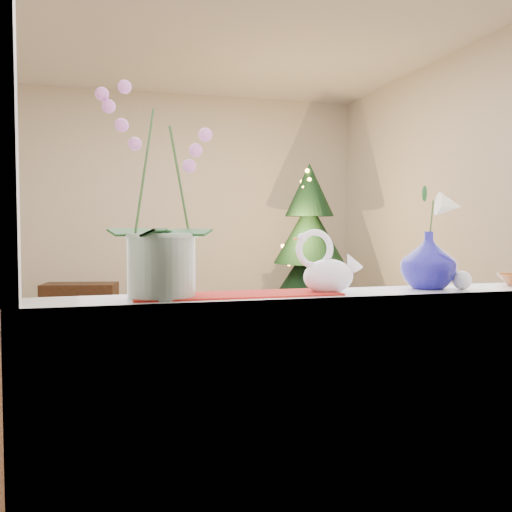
{
  "coord_description": "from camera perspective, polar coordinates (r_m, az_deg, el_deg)",
  "views": [
    {
      "loc": [
        -0.83,
        -4.23,
        1.15
      ],
      "look_at": [
        -0.04,
        -1.4,
        1.0
      ],
      "focal_mm": 40.0,
      "sensor_mm": 36.0,
      "label": 1
    }
  ],
  "objects": [
    {
      "name": "xmas_tree",
      "position": [
        6.03,
        5.33,
        0.63
      ],
      "size": [
        1.25,
        1.25,
        1.81
      ],
      "primitive_type": null,
      "rotation": [
        0.0,
        0.0,
        0.32
      ],
      "color": "black",
      "rests_on": "ground"
    },
    {
      "name": "paperweight",
      "position": [
        2.24,
        19.91,
        -2.3
      ],
      "size": [
        0.09,
        0.09,
        0.07
      ],
      "primitive_type": "sphere",
      "rotation": [
        0.0,
        0.0,
        -0.32
      ],
      "color": "white",
      "rests_on": "windowsill"
    },
    {
      "name": "swan",
      "position": [
        2.01,
        7.25,
        -0.69
      ],
      "size": [
        0.26,
        0.16,
        0.21
      ],
      "primitive_type": null,
      "rotation": [
        0.0,
        0.0,
        0.19
      ],
      "color": "white",
      "rests_on": "windowsill"
    },
    {
      "name": "window_frame",
      "position": [
        2.02,
        9.94,
        18.63
      ],
      "size": [
        2.22,
        0.06,
        1.6
      ],
      "primitive_type": null,
      "color": "white",
      "rests_on": "windowsill"
    },
    {
      "name": "blue_vase",
      "position": [
        2.22,
        16.86,
        0.01
      ],
      "size": [
        0.25,
        0.25,
        0.25
      ],
      "primitive_type": "imported",
      "rotation": [
        0.0,
        0.0,
        0.07
      ],
      "color": "navy",
      "rests_on": "windowsill"
    },
    {
      "name": "runner",
      "position": [
        1.93,
        -1.86,
        -3.89
      ],
      "size": [
        0.7,
        0.2,
        0.01
      ],
      "primitive_type": "cube",
      "color": "maroon",
      "rests_on": "windowsill"
    },
    {
      "name": "ground",
      "position": [
        4.46,
        -4.38,
        -12.0
      ],
      "size": [
        5.0,
        5.0,
        0.0
      ],
      "primitive_type": "plane",
      "color": "#352015",
      "rests_on": "ground"
    },
    {
      "name": "wall_back",
      "position": [
        6.78,
        -8.55,
        4.62
      ],
      "size": [
        4.5,
        0.1,
        2.7
      ],
      "primitive_type": "cube",
      "color": "beige",
      "rests_on": "ground"
    },
    {
      "name": "lily",
      "position": [
        2.22,
        16.95,
        5.57
      ],
      "size": [
        0.14,
        0.08,
        0.18
      ],
      "primitive_type": null,
      "color": "silver",
      "rests_on": "blue_vase"
    },
    {
      "name": "window_apron",
      "position": [
        2.08,
        9.49,
        -17.1
      ],
      "size": [
        2.2,
        0.08,
        0.88
      ],
      "primitive_type": "cube",
      "color": "white",
      "rests_on": "ground"
    },
    {
      "name": "orchid_pot",
      "position": [
        1.88,
        -9.5,
        6.47
      ],
      "size": [
        0.31,
        0.31,
        0.7
      ],
      "primitive_type": null,
      "rotation": [
        0.0,
        0.0,
        0.37
      ],
      "color": "white",
      "rests_on": "windowsill"
    },
    {
      "name": "windowsill",
      "position": [
        2.05,
        8.53,
        -4.14
      ],
      "size": [
        2.2,
        0.26,
        0.04
      ],
      "primitive_type": "cube",
      "color": "white",
      "rests_on": "window_apron"
    },
    {
      "name": "side_table",
      "position": [
        6.25,
        -17.19,
        -5.19
      ],
      "size": [
        0.81,
        0.52,
        0.56
      ],
      "primitive_type": "cube",
      "rotation": [
        0.0,
        0.0,
        -0.21
      ],
      "color": "black",
      "rests_on": "ground"
    },
    {
      "name": "ceiling",
      "position": [
        4.58,
        -4.53,
        22.73
      ],
      "size": [
        5.0,
        5.0,
        0.0
      ],
      "primitive_type": "plane",
      "color": "white",
      "rests_on": "wall_back"
    },
    {
      "name": "wall_right",
      "position": [
        5.24,
        20.58,
        4.95
      ],
      "size": [
        0.1,
        5.0,
        2.7
      ],
      "primitive_type": "cube",
      "color": "beige",
      "rests_on": "ground"
    },
    {
      "name": "wall_front",
      "position": [
        1.93,
        10.23,
        8.79
      ],
      "size": [
        4.5,
        0.1,
        2.7
      ],
      "primitive_type": "cube",
      "color": "beige",
      "rests_on": "ground"
    }
  ]
}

